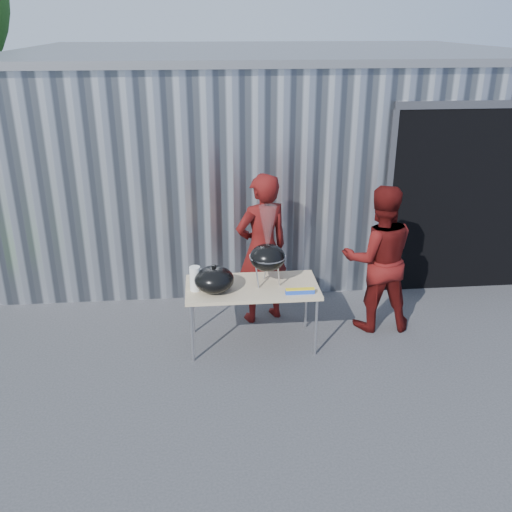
{
  "coord_description": "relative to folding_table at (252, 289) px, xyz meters",
  "views": [
    {
      "loc": [
        -0.37,
        -5.38,
        3.54
      ],
      "look_at": [
        0.2,
        0.58,
        1.05
      ],
      "focal_mm": 40.0,
      "sensor_mm": 36.0,
      "label": 1
    }
  ],
  "objects": [
    {
      "name": "building",
      "position": [
        0.78,
        4.16,
        0.83
      ],
      "size": [
        8.2,
        6.2,
        3.1
      ],
      "color": "silver",
      "rests_on": "ground"
    },
    {
      "name": "foil_box",
      "position": [
        0.51,
        -0.25,
        0.07
      ],
      "size": [
        0.32,
        0.05,
        0.06
      ],
      "color": "blue",
      "rests_on": "folding_table"
    },
    {
      "name": "white_tub",
      "position": [
        -0.55,
        0.24,
        0.09
      ],
      "size": [
        0.2,
        0.15,
        0.1
      ],
      "primitive_type": "cube",
      "color": "white",
      "rests_on": "folding_table"
    },
    {
      "name": "folding_table",
      "position": [
        0.0,
        0.0,
        0.0
      ],
      "size": [
        1.5,
        0.75,
        0.75
      ],
      "color": "tan",
      "rests_on": "ground"
    },
    {
      "name": "kettle_grill",
      "position": [
        0.18,
        0.03,
        0.47
      ],
      "size": [
        0.41,
        0.41,
        0.93
      ],
      "color": "black",
      "rests_on": "folding_table"
    },
    {
      "name": "person_cook",
      "position": [
        0.18,
        0.61,
        0.24
      ],
      "size": [
        0.81,
        0.67,
        1.9
      ],
      "primitive_type": "imported",
      "rotation": [
        0.0,
        0.0,
        3.51
      ],
      "color": "#4F0D0C",
      "rests_on": "ground"
    },
    {
      "name": "ground",
      "position": [
        -0.14,
        -0.42,
        -0.71
      ],
      "size": [
        80.0,
        80.0,
        0.0
      ],
      "primitive_type": "plane",
      "color": "#363638"
    },
    {
      "name": "paper_towels",
      "position": [
        -0.64,
        -0.05,
        0.18
      ],
      "size": [
        0.12,
        0.12,
        0.28
      ],
      "primitive_type": "cylinder",
      "color": "white",
      "rests_on": "folding_table"
    },
    {
      "name": "person_bystander",
      "position": [
        1.54,
        0.29,
        0.19
      ],
      "size": [
        0.91,
        0.72,
        1.8
      ],
      "primitive_type": "imported",
      "rotation": [
        0.0,
        0.0,
        3.1
      ],
      "color": "#4F0D0C",
      "rests_on": "ground"
    },
    {
      "name": "grill_lid",
      "position": [
        -0.43,
        -0.1,
        0.18
      ],
      "size": [
        0.44,
        0.44,
        0.32
      ],
      "color": "black",
      "rests_on": "folding_table"
    }
  ]
}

